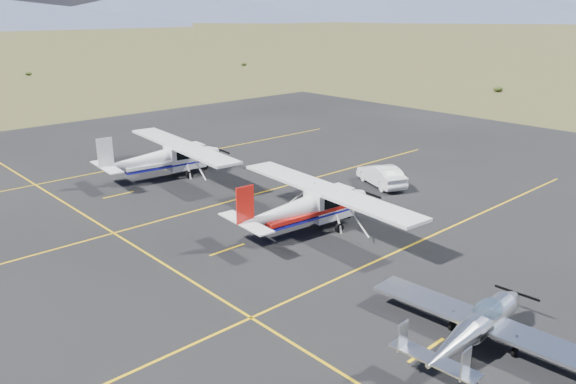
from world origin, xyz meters
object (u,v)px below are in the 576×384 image
aircraft_low_wing (478,325)px  sedan (381,175)px  aircraft_plain (164,157)px  aircraft_cessna (308,205)px

aircraft_low_wing → sedan: 18.04m
aircraft_low_wing → sedan: (11.94, 13.53, -0.19)m
aircraft_plain → sedan: bearing=-44.1°
aircraft_low_wing → sedan: size_ratio=2.05×
sedan → aircraft_low_wing: bearing=70.0°
aircraft_cessna → sedan: (8.82, 2.33, -0.69)m
sedan → aircraft_plain: bearing=-28.2°
aircraft_low_wing → aircraft_cessna: size_ratio=0.69×
aircraft_cessna → aircraft_plain: 13.17m
aircraft_plain → aircraft_low_wing: bearing=-90.9°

